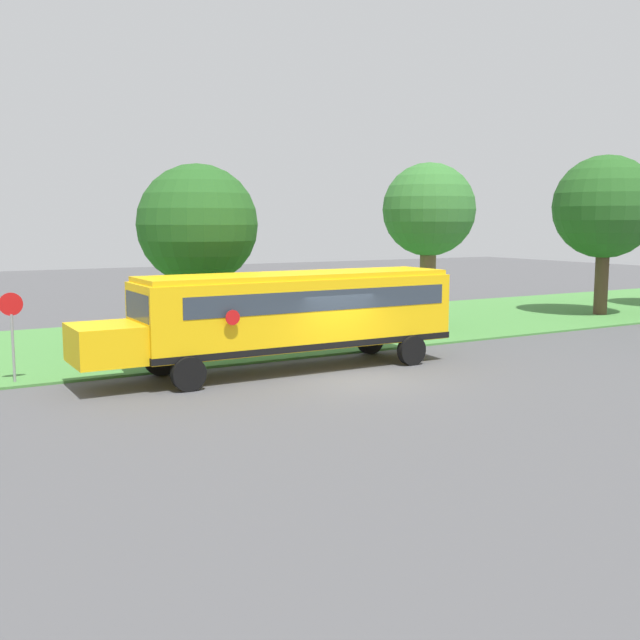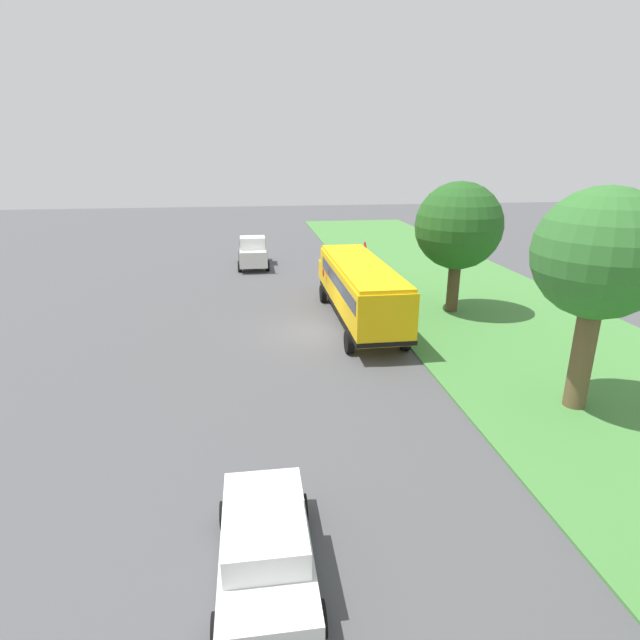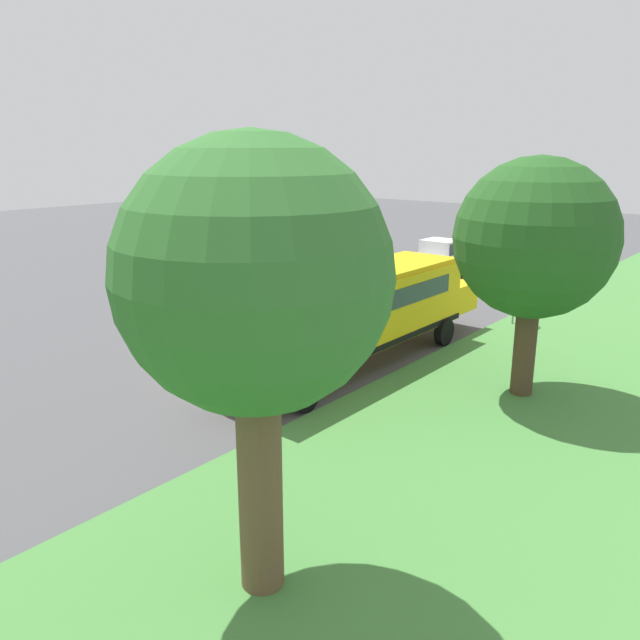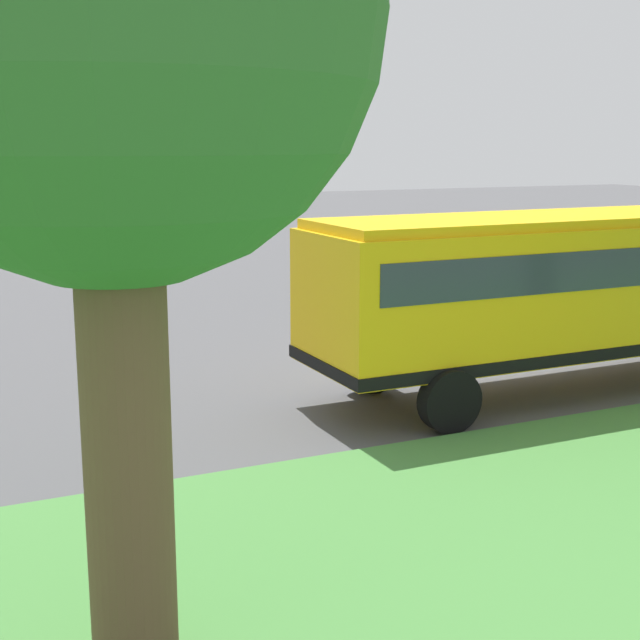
{
  "view_description": "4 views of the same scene",
  "coord_description": "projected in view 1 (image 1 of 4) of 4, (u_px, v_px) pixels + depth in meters",
  "views": [
    {
      "loc": [
        18.75,
        -12.21,
        4.78
      ],
      "look_at": [
        -1.27,
        -0.68,
        1.75
      ],
      "focal_mm": 42.0,
      "sensor_mm": 36.0,
      "label": 1
    },
    {
      "loc": [
        2.83,
        22.63,
        8.32
      ],
      "look_at": [
        -0.11,
        1.55,
        1.13
      ],
      "focal_mm": 28.0,
      "sensor_mm": 36.0,
      "label": 2
    },
    {
      "loc": [
        -14.33,
        14.95,
        7.14
      ],
      "look_at": [
        -1.62,
        -0.34,
        1.59
      ],
      "focal_mm": 35.0,
      "sensor_mm": 36.0,
      "label": 3
    },
    {
      "loc": [
        -14.75,
        10.21,
        4.38
      ],
      "look_at": [
        -0.59,
        3.57,
        1.27
      ],
      "focal_mm": 50.0,
      "sensor_mm": 36.0,
      "label": 4
    }
  ],
  "objects": [
    {
      "name": "stop_sign",
      "position": [
        12.0,
        327.0,
        21.94
      ],
      "size": [
        0.08,
        0.68,
        2.74
      ],
      "color": "gray",
      "rests_on": "ground"
    },
    {
      "name": "oak_tree_roadside_mid",
      "position": [
        428.0,
        212.0,
        33.17
      ],
      "size": [
        4.13,
        4.13,
        7.4
      ],
      "color": "brown",
      "rests_on": "ground"
    },
    {
      "name": "ground_plane",
      "position": [
        360.0,
        380.0,
        22.77
      ],
      "size": [
        120.0,
        120.0,
        0.0
      ],
      "primitive_type": "plane",
      "color": "#4C4C4F"
    },
    {
      "name": "oak_tree_far_end",
      "position": [
        607.0,
        205.0,
        37.85
      ],
      "size": [
        5.19,
        5.19,
        8.14
      ],
      "color": "#4C3826",
      "rests_on": "ground"
    },
    {
      "name": "grass_verge",
      "position": [
        230.0,
        336.0,
        31.36
      ],
      "size": [
        12.0,
        80.0,
        0.08
      ],
      "primitive_type": "cube",
      "color": "#47843D",
      "rests_on": "ground"
    },
    {
      "name": "school_bus",
      "position": [
        290.0,
        311.0,
        24.07
      ],
      "size": [
        2.85,
        12.42,
        3.16
      ],
      "color": "yellow",
      "rests_on": "ground"
    },
    {
      "name": "oak_tree_beside_bus",
      "position": [
        199.0,
        226.0,
        27.77
      ],
      "size": [
        4.5,
        4.5,
        6.94
      ],
      "color": "#4C3826",
      "rests_on": "ground"
    }
  ]
}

